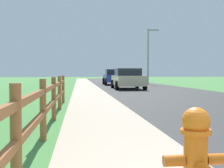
# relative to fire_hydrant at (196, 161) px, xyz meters

# --- Properties ---
(ground_plane) EXTENTS (120.00, 120.00, 0.00)m
(ground_plane) POSITION_rel_fire_hydrant_xyz_m (0.72, 24.17, -0.47)
(ground_plane) COLOR #488641
(road_asphalt) EXTENTS (7.00, 66.00, 0.01)m
(road_asphalt) POSITION_rel_fire_hydrant_xyz_m (4.22, 26.17, -0.47)
(road_asphalt) COLOR #353535
(road_asphalt) RESTS_ON ground
(curb_concrete) EXTENTS (6.00, 66.00, 0.01)m
(curb_concrete) POSITION_rel_fire_hydrant_xyz_m (-2.28, 26.17, -0.47)
(curb_concrete) COLOR #BBA890
(curb_concrete) RESTS_ON ground
(grass_verge) EXTENTS (5.00, 66.00, 0.00)m
(grass_verge) POSITION_rel_fire_hydrant_xyz_m (-3.78, 26.17, -0.47)
(grass_verge) COLOR #488641
(grass_verge) RESTS_ON ground
(fire_hydrant) EXTENTS (0.51, 0.42, 0.89)m
(fire_hydrant) POSITION_rel_fire_hydrant_xyz_m (0.00, 0.00, 0.00)
(fire_hydrant) COLOR orange
(fire_hydrant) RESTS_ON ground
(rail_fence) EXTENTS (0.11, 10.46, 1.06)m
(rail_fence) POSITION_rel_fire_hydrant_xyz_m (-1.50, 3.80, 0.14)
(rail_fence) COLOR brown
(rail_fence) RESTS_ON ground
(parked_suv_beige) EXTENTS (2.18, 4.31, 1.50)m
(parked_suv_beige) POSITION_rel_fire_hydrant_xyz_m (2.67, 18.27, 0.27)
(parked_suv_beige) COLOR #C6B793
(parked_suv_beige) RESTS_ON ground
(parked_car_blue) EXTENTS (2.21, 4.45, 1.53)m
(parked_car_blue) POSITION_rel_fire_hydrant_xyz_m (2.63, 25.77, 0.30)
(parked_car_blue) COLOR navy
(parked_car_blue) RESTS_ON ground
(street_lamp) EXTENTS (1.17, 0.20, 5.75)m
(street_lamp) POSITION_rel_fire_hydrant_xyz_m (6.38, 26.55, 2.99)
(street_lamp) COLOR gray
(street_lamp) RESTS_ON ground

